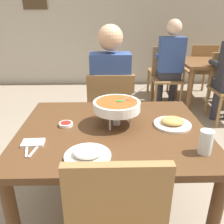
{
  "coord_description": "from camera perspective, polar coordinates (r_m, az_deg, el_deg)",
  "views": [
    {
      "loc": [
        -0.04,
        -1.33,
        1.41
      ],
      "look_at": [
        0.0,
        0.15,
        0.77
      ],
      "focal_mm": 37.84,
      "sensor_mm": 36.0,
      "label": 1
    }
  ],
  "objects": [
    {
      "name": "ground_plane",
      "position": [
        1.94,
        0.12,
        -23.34
      ],
      "size": [
        16.0,
        16.0,
        0.0
      ],
      "primitive_type": "plane",
      "color": "gray"
    },
    {
      "name": "cafe_rear_partition",
      "position": [
        4.87,
        -1.1,
        24.32
      ],
      "size": [
        10.0,
        0.1,
        3.0
      ],
      "primitive_type": "cube",
      "color": "#BCB2A3",
      "rests_on": "ground_plane"
    },
    {
      "name": "dining_table_main",
      "position": [
        1.55,
        0.14,
        -7.4
      ],
      "size": [
        1.18,
        0.95,
        0.72
      ],
      "color": "#51331C",
      "rests_on": "ground_plane"
    },
    {
      "name": "chair_diner_main",
      "position": [
        2.28,
        -0.39,
        0.03
      ],
      "size": [
        0.44,
        0.44,
        0.9
      ],
      "color": "olive",
      "rests_on": "ground_plane"
    },
    {
      "name": "diner_main",
      "position": [
        2.23,
        -0.42,
        5.95
      ],
      "size": [
        0.4,
        0.45,
        1.31
      ],
      "color": "#2D2D38",
      "rests_on": "ground_plane"
    },
    {
      "name": "curry_bowl",
      "position": [
        1.5,
        1.15,
        1.42
      ],
      "size": [
        0.33,
        0.3,
        0.26
      ],
      "color": "silver",
      "rests_on": "dining_table_main"
    },
    {
      "name": "rice_plate",
      "position": [
        1.22,
        -5.92,
        -10.05
      ],
      "size": [
        0.24,
        0.24,
        0.06
      ],
      "color": "white",
      "rests_on": "dining_table_main"
    },
    {
      "name": "appetizer_plate",
      "position": [
        1.58,
        14.4,
        -2.5
      ],
      "size": [
        0.24,
        0.24,
        0.06
      ],
      "color": "white",
      "rests_on": "dining_table_main"
    },
    {
      "name": "sauce_dish",
      "position": [
        1.56,
        -11.09,
        -2.89
      ],
      "size": [
        0.09,
        0.09,
        0.02
      ],
      "color": "white",
      "rests_on": "dining_table_main"
    },
    {
      "name": "napkin_folded",
      "position": [
        1.4,
        -18.53,
        -7.11
      ],
      "size": [
        0.12,
        0.09,
        0.02
      ],
      "primitive_type": "cube",
      "rotation": [
        0.0,
        0.0,
        0.05
      ],
      "color": "white",
      "rests_on": "dining_table_main"
    },
    {
      "name": "fork_utensil",
      "position": [
        1.37,
        -19.88,
        -8.28
      ],
      "size": [
        0.05,
        0.17,
        0.01
      ],
      "primitive_type": "cube",
      "rotation": [
        0.0,
        0.0,
        0.25
      ],
      "color": "silver",
      "rests_on": "dining_table_main"
    },
    {
      "name": "spoon_utensil",
      "position": [
        1.35,
        -17.85,
        -8.35
      ],
      "size": [
        0.04,
        0.17,
        0.01
      ],
      "primitive_type": "cube",
      "rotation": [
        0.0,
        0.0,
        -0.18
      ],
      "color": "silver",
      "rests_on": "dining_table_main"
    },
    {
      "name": "drink_glass",
      "position": [
        1.32,
        21.67,
        -7.01
      ],
      "size": [
        0.07,
        0.07,
        0.13
      ],
      "color": "silver",
      "rests_on": "dining_table_main"
    },
    {
      "name": "dining_table_far",
      "position": [
        3.94,
        23.27,
        9.46
      ],
      "size": [
        1.0,
        0.8,
        0.72
      ],
      "color": "brown",
      "rests_on": "ground_plane"
    },
    {
      "name": "chair_bg_left",
      "position": [
        3.83,
        12.89,
        9.11
      ],
      "size": [
        0.45,
        0.45,
        0.9
      ],
      "color": "olive",
      "rests_on": "ground_plane"
    },
    {
      "name": "chair_bg_right",
      "position": [
        4.3,
        13.31,
        10.57
      ],
      "size": [
        0.46,
        0.46,
        0.9
      ],
      "color": "olive",
      "rests_on": "ground_plane"
    },
    {
      "name": "chair_bg_corner",
      "position": [
        4.41,
        20.6,
        10.03
      ],
      "size": [
        0.46,
        0.46,
        0.9
      ],
      "color": "olive",
      "rests_on": "ground_plane"
    },
    {
      "name": "patron_bg_left",
      "position": [
        3.69,
        13.9,
        12.26
      ],
      "size": [
        0.4,
        0.45,
        1.31
      ],
      "color": "#2D2D38",
      "rests_on": "ground_plane"
    }
  ]
}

